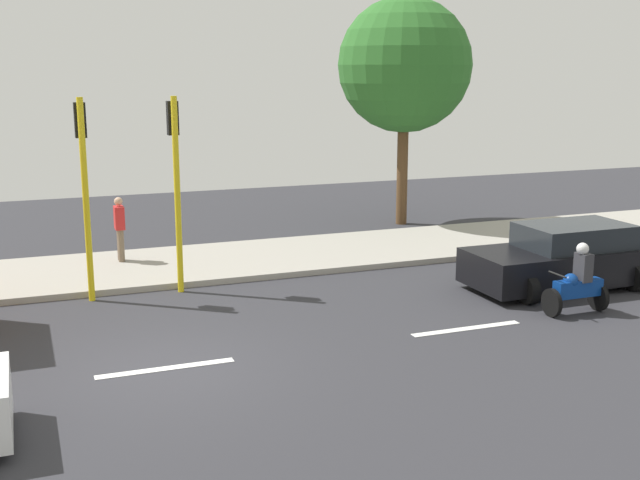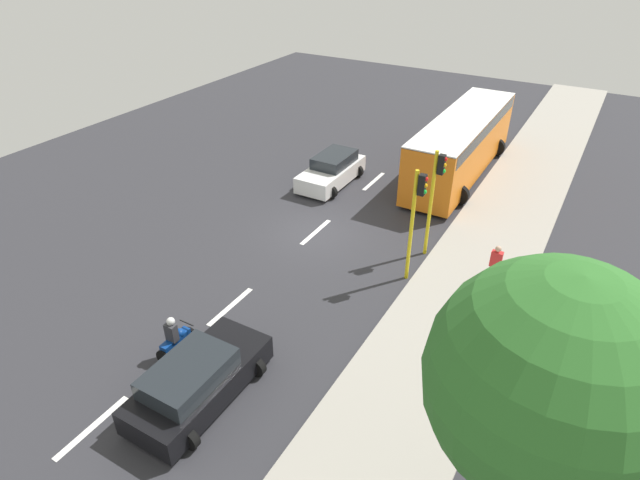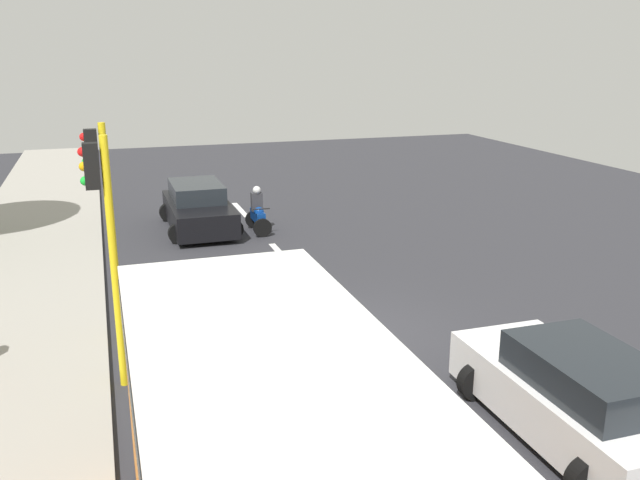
# 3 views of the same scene
# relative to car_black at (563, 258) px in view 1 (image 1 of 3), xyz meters

# --- Properties ---
(ground_plane) EXTENTS (40.00, 60.00, 0.10)m
(ground_plane) POSITION_rel_car_black_xyz_m (-1.87, 9.74, -0.76)
(ground_plane) COLOR #2D2D33
(sidewalk) EXTENTS (4.00, 60.00, 0.15)m
(sidewalk) POSITION_rel_car_black_xyz_m (5.13, 9.74, -0.64)
(sidewalk) COLOR #9E998E
(sidewalk) RESTS_ON ground
(lane_stripe_north) EXTENTS (0.20, 2.40, 0.01)m
(lane_stripe_north) POSITION_rel_car_black_xyz_m (-1.87, 3.74, -0.71)
(lane_stripe_north) COLOR white
(lane_stripe_north) RESTS_ON ground
(lane_stripe_mid) EXTENTS (0.20, 2.40, 0.01)m
(lane_stripe_mid) POSITION_rel_car_black_xyz_m (-1.87, 9.74, -0.71)
(lane_stripe_mid) COLOR white
(lane_stripe_mid) RESTS_ON ground
(car_black) EXTENTS (2.36, 4.48, 1.52)m
(car_black) POSITION_rel_car_black_xyz_m (0.00, 0.00, 0.00)
(car_black) COLOR black
(car_black) RESTS_ON ground
(motorcycle) EXTENTS (0.60, 1.30, 1.53)m
(motorcycle) POSITION_rel_car_black_xyz_m (-1.79, 1.02, -0.07)
(motorcycle) COLOR black
(motorcycle) RESTS_ON ground
(pedestrian_near_signal) EXTENTS (0.40, 0.24, 1.69)m
(pedestrian_near_signal) POSITION_rel_car_black_xyz_m (5.86, 9.50, 0.35)
(pedestrian_near_signal) COLOR #72604C
(pedestrian_near_signal) RESTS_ON sidewalk
(traffic_light_corner) EXTENTS (0.49, 0.24, 4.50)m
(traffic_light_corner) POSITION_rel_car_black_xyz_m (2.98, 8.52, 2.22)
(traffic_light_corner) COLOR yellow
(traffic_light_corner) RESTS_ON ground
(traffic_light_midblock) EXTENTS (0.49, 0.24, 4.50)m
(traffic_light_midblock) POSITION_rel_car_black_xyz_m (2.98, 10.53, 2.22)
(traffic_light_midblock) COLOR yellow
(traffic_light_midblock) RESTS_ON ground
(street_tree_north) EXTENTS (4.34, 4.34, 7.38)m
(street_tree_north) POSITION_rel_car_black_xyz_m (8.50, -0.03, 4.48)
(street_tree_north) COLOR brown
(street_tree_north) RESTS_ON ground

